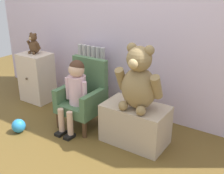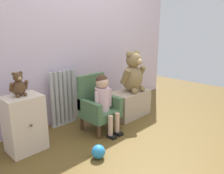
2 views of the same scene
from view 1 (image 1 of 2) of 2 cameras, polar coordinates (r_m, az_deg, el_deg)
ground_plane at (r=2.48m, az=-10.87°, el=-13.71°), size 6.00×6.00×0.00m
radiator at (r=3.19m, az=-4.12°, el=2.16°), size 0.37×0.05×0.70m
small_dresser at (r=3.45m, az=-15.03°, el=1.92°), size 0.35×0.31×0.58m
child_armchair at (r=2.79m, az=-5.78°, el=-1.81°), size 0.39×0.38×0.67m
child_figure at (r=2.66m, az=-7.37°, el=0.17°), size 0.25×0.35×0.70m
low_bench at (r=2.54m, az=4.73°, el=-7.51°), size 0.57×0.34×0.36m
large_teddy_bear at (r=2.33m, az=5.45°, el=1.16°), size 0.41×0.29×0.56m
small_teddy_bear at (r=3.36m, az=-15.59°, el=8.33°), size 0.17×0.12×0.24m
toy_ball at (r=2.88m, az=-18.44°, el=-7.49°), size 0.13×0.13×0.13m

